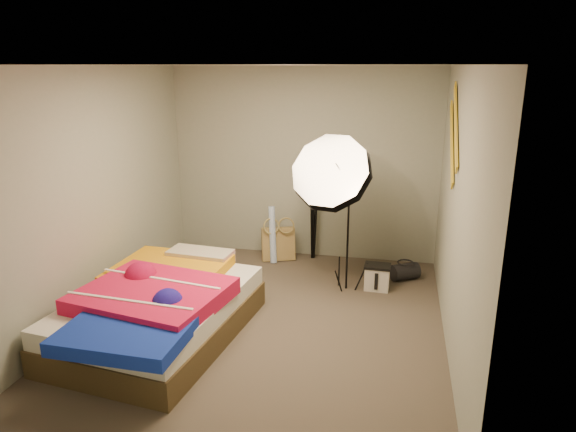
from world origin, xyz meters
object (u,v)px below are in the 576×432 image
(camera_case, at_px, (377,278))
(camera_tripod, at_px, (313,210))
(duffel_bag, at_px, (405,272))
(wrapping_roll, at_px, (273,235))
(tote_bag, at_px, (278,244))
(photo_umbrella, at_px, (333,175))
(bed, at_px, (159,309))

(camera_case, bearing_deg, camera_tripod, 138.83)
(camera_case, relative_size, duffel_bag, 0.84)
(wrapping_roll, bearing_deg, tote_bag, 58.04)
(photo_umbrella, bearing_deg, duffel_bag, 29.57)
(tote_bag, height_order, duffel_bag, tote_bag)
(tote_bag, bearing_deg, camera_case, -47.00)
(wrapping_roll, xyz_separation_m, duffel_bag, (1.71, -0.24, -0.27))
(tote_bag, relative_size, wrapping_roll, 0.59)
(duffel_bag, xyz_separation_m, photo_umbrella, (-0.84, -0.48, 1.25))
(wrapping_roll, bearing_deg, duffel_bag, -8.10)
(camera_case, distance_m, photo_umbrella, 1.33)
(duffel_bag, xyz_separation_m, camera_tripod, (-1.21, 0.48, 0.57))
(duffel_bag, distance_m, photo_umbrella, 1.58)
(duffel_bag, bearing_deg, photo_umbrella, 178.36)
(wrapping_roll, xyz_separation_m, camera_case, (1.39, -0.60, -0.23))
(wrapping_roll, xyz_separation_m, camera_tripod, (0.50, 0.24, 0.30))
(duffel_bag, distance_m, bed, 2.97)
(wrapping_roll, relative_size, camera_tripod, 0.63)
(camera_case, height_order, bed, bed)
(duffel_bag, bearing_deg, camera_case, -162.93)
(tote_bag, height_order, wrapping_roll, wrapping_roll)
(camera_tripod, bearing_deg, camera_case, -43.20)
(bed, bearing_deg, photo_umbrella, 44.41)
(camera_case, height_order, photo_umbrella, photo_umbrella)
(tote_bag, xyz_separation_m, wrapping_roll, (-0.05, -0.09, 0.15))
(photo_umbrella, bearing_deg, wrapping_roll, 140.12)
(wrapping_roll, relative_size, camera_case, 2.69)
(camera_tripod, bearing_deg, photo_umbrella, -69.12)
(bed, xyz_separation_m, photo_umbrella, (1.44, 1.41, 1.06))
(camera_case, relative_size, camera_tripod, 0.23)
(photo_umbrella, distance_m, camera_tripod, 1.23)
(camera_case, xyz_separation_m, camera_tripod, (-0.89, 0.84, 0.54))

